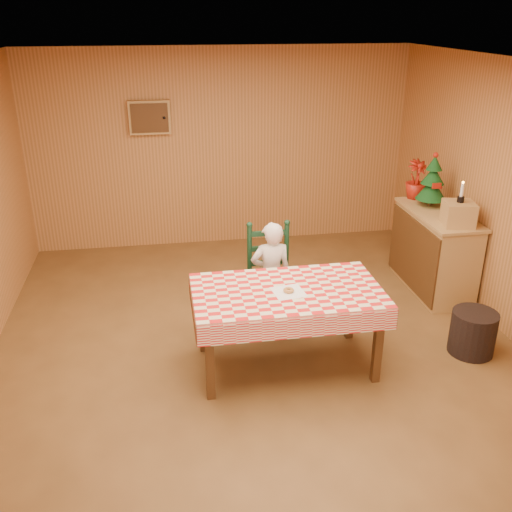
{
  "coord_description": "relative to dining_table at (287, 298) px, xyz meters",
  "views": [
    {
      "loc": [
        -0.78,
        -4.46,
        3.0
      ],
      "look_at": [
        0.0,
        0.2,
        0.95
      ],
      "focal_mm": 40.0,
      "sensor_mm": 36.0,
      "label": 1
    }
  ],
  "objects": [
    {
      "name": "cabin_walls",
      "position": [
        -0.22,
        0.69,
        1.14
      ],
      "size": [
        5.1,
        6.05,
        2.65
      ],
      "color": "#B47941",
      "rests_on": "ground"
    },
    {
      "name": "napkin",
      "position": [
        -0.0,
        -0.05,
        0.08
      ],
      "size": [
        0.29,
        0.29,
        0.0
      ],
      "primitive_type": "cube",
      "rotation": [
        0.0,
        0.0,
        0.14
      ],
      "color": "white",
      "rests_on": "dining_table"
    },
    {
      "name": "christmas_tree",
      "position": [
        2.0,
        1.51,
        0.52
      ],
      "size": [
        0.34,
        0.34,
        0.62
      ],
      "color": "#4F2F15",
      "rests_on": "shelf_unit"
    },
    {
      "name": "seated_child",
      "position": [
        -0.0,
        0.73,
        -0.13
      ],
      "size": [
        0.41,
        0.27,
        1.12
      ],
      "primitive_type": "imported",
      "rotation": [
        0.0,
        0.0,
        3.14
      ],
      "color": "silver",
      "rests_on": "ground"
    },
    {
      "name": "flower_arrangement",
      "position": [
        1.95,
        1.81,
        0.47
      ],
      "size": [
        0.31,
        0.31,
        0.46
      ],
      "primitive_type": "imported",
      "rotation": [
        0.0,
        0.0,
        0.23
      ],
      "color": "#9E1B0E",
      "rests_on": "shelf_unit"
    },
    {
      "name": "ground",
      "position": [
        -0.22,
        0.16,
        -0.69
      ],
      "size": [
        6.0,
        6.0,
        0.0
      ],
      "primitive_type": "plane",
      "color": "brown",
      "rests_on": "ground"
    },
    {
      "name": "ladder_chair",
      "position": [
        0.0,
        0.79,
        -0.18
      ],
      "size": [
        0.44,
        0.4,
        1.08
      ],
      "color": "black",
      "rests_on": "ground"
    },
    {
      "name": "shelf_unit",
      "position": [
        1.99,
        1.26,
        -0.22
      ],
      "size": [
        0.54,
        1.24,
        0.93
      ],
      "color": "tan",
      "rests_on": "ground"
    },
    {
      "name": "storage_bin",
      "position": [
        1.78,
        -0.08,
        -0.48
      ],
      "size": [
        0.44,
        0.44,
        0.42
      ],
      "primitive_type": "cylinder",
      "rotation": [
        0.0,
        0.0,
        -0.06
      ],
      "color": "black",
      "rests_on": "ground"
    },
    {
      "name": "dining_table",
      "position": [
        0.0,
        0.0,
        0.0
      ],
      "size": [
        1.66,
        0.96,
        0.77
      ],
      "color": "#4F2F15",
      "rests_on": "ground"
    },
    {
      "name": "candle_set",
      "position": [
        2.0,
        0.86,
        0.56
      ],
      "size": [
        0.07,
        0.07,
        0.22
      ],
      "color": "black",
      "rests_on": "crate"
    },
    {
      "name": "donut",
      "position": [
        -0.0,
        -0.05,
        0.1
      ],
      "size": [
        0.12,
        0.12,
        0.03
      ],
      "primitive_type": "torus",
      "rotation": [
        0.0,
        0.0,
        -0.4
      ],
      "color": "#BA8142",
      "rests_on": "napkin"
    },
    {
      "name": "crate",
      "position": [
        2.0,
        0.86,
        0.37
      ],
      "size": [
        0.36,
        0.36,
        0.25
      ],
      "primitive_type": "cube",
      "rotation": [
        0.0,
        0.0,
        -0.21
      ],
      "color": "tan",
      "rests_on": "shelf_unit"
    }
  ]
}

